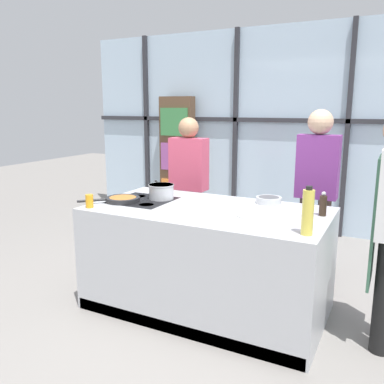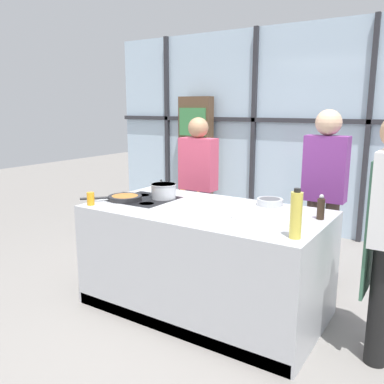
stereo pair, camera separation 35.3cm
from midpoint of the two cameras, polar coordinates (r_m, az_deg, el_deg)
name	(u,v)px [view 2 (the right image)]	position (r m, az deg, el deg)	size (l,w,h in m)	color
ground_plane	(204,307)	(3.70, 4.60, -15.86)	(18.00, 18.00, 0.00)	gray
back_window_wall	(307,131)	(5.77, 17.62, 8.18)	(6.40, 0.10, 2.80)	silver
bookshelf	(195,158)	(6.30, 2.09, 4.74)	(0.54, 0.19, 1.87)	brown
demo_island	(204,259)	(3.52, 4.69, -9.42)	(1.97, 1.06, 0.89)	#B7BABF
spectator_far_left	(198,180)	(4.57, 3.08, 1.71)	(0.42, 0.23, 1.61)	#232838
spectator_center_left	(324,186)	(4.06, 20.49, 0.72)	(0.39, 0.24, 1.70)	#47382D
frying_pan	(124,198)	(3.69, -6.82, -0.82)	(0.44, 0.44, 0.04)	#232326
saucepan	(164,191)	(3.73, -1.32, 0.18)	(0.33, 0.36, 0.13)	silver
white_plate	(248,217)	(3.14, 11.09, -3.49)	(0.26, 0.26, 0.01)	white
mixing_bowl	(270,202)	(3.57, 13.66, -1.36)	(0.22, 0.22, 0.06)	silver
oil_bottle	(296,215)	(2.71, 18.06, -3.11)	(0.08, 0.08, 0.33)	#E0CC4C
pepper_grinder	(321,208)	(3.24, 20.66, -2.17)	(0.06, 0.06, 0.19)	#332319
juice_glass_near	(91,199)	(3.54, -11.30, -0.96)	(0.06, 0.06, 0.11)	orange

